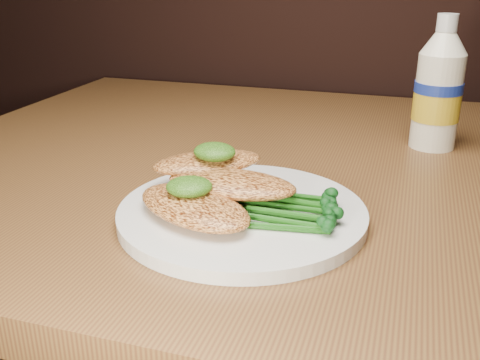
% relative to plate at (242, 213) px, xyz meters
% --- Properties ---
extents(plate, '(0.25, 0.25, 0.01)m').
position_rel_plate_xyz_m(plate, '(0.00, 0.00, 0.00)').
color(plate, white).
rests_on(plate, dining_table).
extents(chicken_front, '(0.15, 0.12, 0.02)m').
position_rel_plate_xyz_m(chicken_front, '(-0.04, -0.03, 0.02)').
color(chicken_front, '#F49E4D').
rests_on(chicken_front, plate).
extents(chicken_mid, '(0.14, 0.07, 0.02)m').
position_rel_plate_xyz_m(chicken_mid, '(-0.01, 0.01, 0.03)').
color(chicken_mid, '#F49E4D').
rests_on(chicken_mid, plate).
extents(chicken_back, '(0.13, 0.12, 0.02)m').
position_rel_plate_xyz_m(chicken_back, '(-0.05, 0.05, 0.03)').
color(chicken_back, '#F49E4D').
rests_on(chicken_back, plate).
extents(pesto_front, '(0.05, 0.05, 0.02)m').
position_rel_plate_xyz_m(pesto_front, '(-0.05, -0.03, 0.03)').
color(pesto_front, black).
rests_on(pesto_front, chicken_front).
extents(pesto_back, '(0.06, 0.05, 0.02)m').
position_rel_plate_xyz_m(pesto_back, '(-0.04, 0.04, 0.05)').
color(pesto_back, black).
rests_on(pesto_back, chicken_back).
extents(broccolini_bundle, '(0.14, 0.13, 0.02)m').
position_rel_plate_xyz_m(broccolini_bundle, '(0.05, -0.00, 0.02)').
color(broccolini_bundle, '#1A5512').
rests_on(broccolini_bundle, plate).
extents(mayo_bottle, '(0.08, 0.08, 0.18)m').
position_rel_plate_xyz_m(mayo_bottle, '(0.18, 0.30, 0.08)').
color(mayo_bottle, white).
rests_on(mayo_bottle, dining_table).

